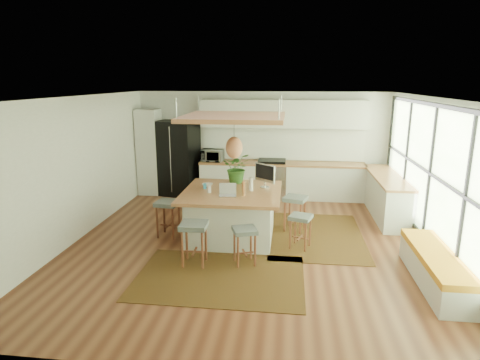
# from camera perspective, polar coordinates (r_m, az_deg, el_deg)

# --- Properties ---
(floor) EXTENTS (7.00, 7.00, 0.00)m
(floor) POSITION_cam_1_polar(r_m,az_deg,el_deg) (7.72, 1.03, -8.89)
(floor) COLOR #4E2416
(floor) RESTS_ON ground
(ceiling) EXTENTS (7.00, 7.00, 0.00)m
(ceiling) POSITION_cam_1_polar(r_m,az_deg,el_deg) (7.12, 1.13, 11.56)
(ceiling) COLOR white
(ceiling) RESTS_ON ground
(wall_back) EXTENTS (6.50, 0.00, 6.50)m
(wall_back) POSITION_cam_1_polar(r_m,az_deg,el_deg) (10.73, 3.03, 5.10)
(wall_back) COLOR beige
(wall_back) RESTS_ON ground
(wall_front) EXTENTS (6.50, 0.00, 6.50)m
(wall_front) POSITION_cam_1_polar(r_m,az_deg,el_deg) (4.01, -4.21, -10.33)
(wall_front) COLOR beige
(wall_front) RESTS_ON ground
(wall_left) EXTENTS (0.00, 7.00, 7.00)m
(wall_left) POSITION_cam_1_polar(r_m,az_deg,el_deg) (8.29, -21.89, 1.47)
(wall_left) COLOR beige
(wall_left) RESTS_ON ground
(wall_right) EXTENTS (0.00, 7.00, 7.00)m
(wall_right) POSITION_cam_1_polar(r_m,az_deg,el_deg) (7.69, 25.93, 0.16)
(wall_right) COLOR beige
(wall_right) RESTS_ON ground
(window_wall) EXTENTS (0.10, 6.20, 2.60)m
(window_wall) POSITION_cam_1_polar(r_m,az_deg,el_deg) (7.67, 25.76, 0.53)
(window_wall) COLOR black
(window_wall) RESTS_ON wall_right
(pantry) EXTENTS (0.55, 0.60, 2.25)m
(pantry) POSITION_cam_1_polar(r_m,az_deg,el_deg) (11.06, -12.57, 3.86)
(pantry) COLOR beige
(pantry) RESTS_ON floor
(back_counter_base) EXTENTS (4.20, 0.60, 0.88)m
(back_counter_base) POSITION_cam_1_polar(r_m,az_deg,el_deg) (10.57, 5.82, -0.12)
(back_counter_base) COLOR beige
(back_counter_base) RESTS_ON floor
(back_counter_top) EXTENTS (4.24, 0.64, 0.05)m
(back_counter_top) POSITION_cam_1_polar(r_m,az_deg,el_deg) (10.47, 5.88, 2.32)
(back_counter_top) COLOR brown
(back_counter_top) RESTS_ON back_counter_base
(backsplash) EXTENTS (4.20, 0.02, 0.80)m
(backsplash) POSITION_cam_1_polar(r_m,az_deg,el_deg) (10.69, 5.97, 5.00)
(backsplash) COLOR white
(backsplash) RESTS_ON wall_back
(upper_cabinets) EXTENTS (4.20, 0.34, 0.70)m
(upper_cabinets) POSITION_cam_1_polar(r_m,az_deg,el_deg) (10.44, 6.07, 9.21)
(upper_cabinets) COLOR beige
(upper_cabinets) RESTS_ON wall_back
(range) EXTENTS (0.76, 0.62, 1.00)m
(range) POSITION_cam_1_polar(r_m,az_deg,el_deg) (10.57, 4.47, 0.23)
(range) COLOR #A5A5AA
(range) RESTS_ON floor
(right_counter_base) EXTENTS (0.60, 2.50, 0.88)m
(right_counter_base) POSITION_cam_1_polar(r_m,az_deg,el_deg) (9.68, 19.87, -2.21)
(right_counter_base) COLOR beige
(right_counter_base) RESTS_ON floor
(right_counter_top) EXTENTS (0.64, 2.54, 0.05)m
(right_counter_top) POSITION_cam_1_polar(r_m,az_deg,el_deg) (9.57, 20.10, 0.43)
(right_counter_top) COLOR brown
(right_counter_top) RESTS_ON right_counter_base
(window_bench) EXTENTS (0.52, 2.00, 0.50)m
(window_bench) POSITION_cam_1_polar(r_m,az_deg,el_deg) (6.86, 25.71, -11.13)
(window_bench) COLOR beige
(window_bench) RESTS_ON floor
(ceiling_panel) EXTENTS (1.86, 1.86, 0.80)m
(ceiling_panel) POSITION_cam_1_polar(r_m,az_deg,el_deg) (7.61, -0.85, 6.80)
(ceiling_panel) COLOR brown
(ceiling_panel) RESTS_ON ceiling
(rug_near) EXTENTS (2.60, 1.80, 0.01)m
(rug_near) POSITION_cam_1_polar(r_m,az_deg,el_deg) (6.50, -2.85, -13.47)
(rug_near) COLOR black
(rug_near) RESTS_ON floor
(rug_right) EXTENTS (1.80, 2.60, 0.01)m
(rug_right) POSITION_cam_1_polar(r_m,az_deg,el_deg) (8.22, 10.64, -7.64)
(rug_right) COLOR black
(rug_right) RESTS_ON floor
(fridge) EXTENTS (1.12, 0.96, 1.97)m
(fridge) POSITION_cam_1_polar(r_m,az_deg,el_deg) (10.84, -8.68, 2.77)
(fridge) COLOR black
(fridge) RESTS_ON floor
(island) EXTENTS (1.85, 1.85, 0.93)m
(island) POSITION_cam_1_polar(r_m,az_deg,el_deg) (7.87, -1.13, -4.82)
(island) COLOR brown
(island) RESTS_ON floor
(stool_near_left) EXTENTS (0.44, 0.44, 0.73)m
(stool_near_left) POSITION_cam_1_polar(r_m,az_deg,el_deg) (6.81, -6.44, -8.97)
(stool_near_left) COLOR #495051
(stool_near_left) RESTS_ON floor
(stool_near_right) EXTENTS (0.48, 0.48, 0.63)m
(stool_near_right) POSITION_cam_1_polar(r_m,az_deg,el_deg) (6.78, 0.65, -8.98)
(stool_near_right) COLOR #495051
(stool_near_right) RESTS_ON floor
(stool_right_front) EXTENTS (0.47, 0.47, 0.63)m
(stool_right_front) POSITION_cam_1_polar(r_m,az_deg,el_deg) (7.48, 8.47, -6.89)
(stool_right_front) COLOR #495051
(stool_right_front) RESTS_ON floor
(stool_right_back) EXTENTS (0.53, 0.53, 0.72)m
(stool_right_back) POSITION_cam_1_polar(r_m,az_deg,el_deg) (8.30, 7.71, -4.74)
(stool_right_back) COLOR #495051
(stool_right_back) RESTS_ON floor
(stool_left_side) EXTENTS (0.47, 0.47, 0.71)m
(stool_left_side) POSITION_cam_1_polar(r_m,az_deg,el_deg) (8.08, -10.05, -5.37)
(stool_left_side) COLOR #495051
(stool_left_side) RESTS_ON floor
(laptop) EXTENTS (0.35, 0.37, 0.23)m
(laptop) POSITION_cam_1_polar(r_m,az_deg,el_deg) (7.38, -1.75, -1.36)
(laptop) COLOR #A5A5AA
(laptop) RESTS_ON island
(monitor) EXTENTS (0.52, 0.47, 0.48)m
(monitor) POSITION_cam_1_polar(r_m,az_deg,el_deg) (7.94, 3.52, 0.76)
(monitor) COLOR #A5A5AA
(monitor) RESTS_ON island
(microwave) EXTENTS (0.57, 0.34, 0.37)m
(microwave) POSITION_cam_1_polar(r_m,az_deg,el_deg) (10.57, -3.91, 3.64)
(microwave) COLOR #A5A5AA
(microwave) RESTS_ON back_counter_top
(island_plant) EXTENTS (0.62, 0.68, 0.49)m
(island_plant) POSITION_cam_1_polar(r_m,az_deg,el_deg) (8.31, -0.38, 1.29)
(island_plant) COLOR #1E4C19
(island_plant) RESTS_ON island
(island_bowl) EXTENTS (0.23, 0.23, 0.05)m
(island_bowl) POSITION_cam_1_polar(r_m,az_deg,el_deg) (8.09, -4.60, -0.70)
(island_bowl) COLOR beige
(island_bowl) RESTS_ON island
(island_bottle_0) EXTENTS (0.07, 0.07, 0.19)m
(island_bottle_0) POSITION_cam_1_polar(r_m,az_deg,el_deg) (7.90, -5.00, -0.56)
(island_bottle_0) COLOR #37A2DF
(island_bottle_0) RESTS_ON island
(island_bottle_1) EXTENTS (0.07, 0.07, 0.19)m
(island_bottle_1) POSITION_cam_1_polar(r_m,az_deg,el_deg) (7.63, -4.28, -1.06)
(island_bottle_1) COLOR white
(island_bottle_1) RESTS_ON island
(island_bottle_2) EXTENTS (0.07, 0.07, 0.19)m
(island_bottle_2) POSITION_cam_1_polar(r_m,az_deg,el_deg) (7.39, 0.45, -1.52)
(island_bottle_2) COLOR brown
(island_bottle_2) RESTS_ON island
(island_bottle_3) EXTENTS (0.07, 0.07, 0.19)m
(island_bottle_3) POSITION_cam_1_polar(r_m,az_deg,el_deg) (7.72, 1.48, -0.86)
(island_bottle_3) COLOR beige
(island_bottle_3) RESTS_ON island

